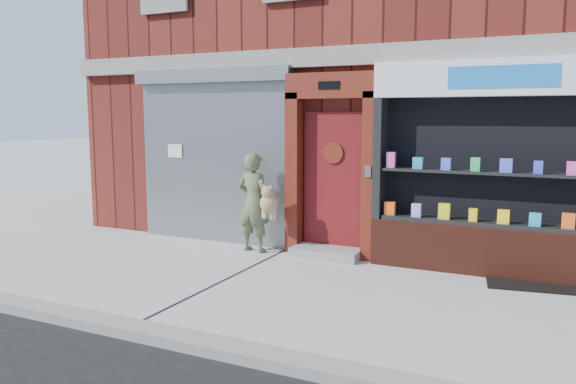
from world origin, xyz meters
The scene contains 8 objects.
ground centered at (0.00, 0.00, 0.00)m, with size 80.00×80.00×0.00m, color #9E9E99.
curb centered at (0.00, -2.15, 0.06)m, with size 60.00×0.30×0.12m, color gray.
building centered at (0.00, 5.99, 4.00)m, with size 12.00×8.16×8.00m.
shutter_bay centered at (-3.00, 1.93, 1.72)m, with size 3.10×0.30×3.04m.
red_door_bay centered at (-0.75, 1.86, 1.46)m, with size 1.52×0.58×2.90m.
pharmacy_bay centered at (1.75, 1.81, 1.37)m, with size 3.50×0.41×3.00m.
woman centered at (-1.96, 1.54, 0.83)m, with size 0.82×0.49×1.64m.
doormat centered at (2.24, 1.55, 0.01)m, with size 1.12×0.78×0.03m, color black.
Camera 1 is at (2.46, -6.42, 2.25)m, focal length 35.00 mm.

